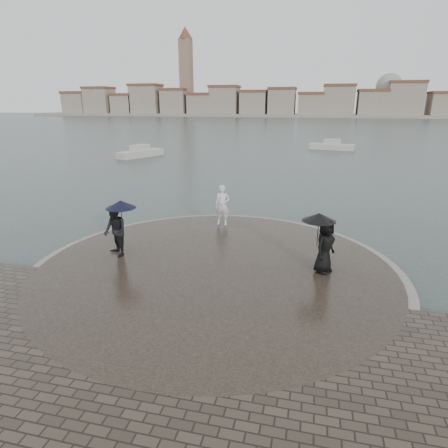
# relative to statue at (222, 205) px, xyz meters

# --- Properties ---
(ground) EXTENTS (400.00, 400.00, 0.00)m
(ground) POSITION_rel_statue_xyz_m (0.85, -8.01, -1.26)
(ground) COLOR #2B3835
(ground) RESTS_ON ground
(kerb_ring) EXTENTS (12.50, 12.50, 0.32)m
(kerb_ring) POSITION_rel_statue_xyz_m (0.85, -4.51, -1.10)
(kerb_ring) COLOR gray
(kerb_ring) RESTS_ON ground
(quay_tip) EXTENTS (11.90, 11.90, 0.36)m
(quay_tip) POSITION_rel_statue_xyz_m (0.85, -4.51, -1.08)
(quay_tip) COLOR #2D261E
(quay_tip) RESTS_ON ground
(statue) EXTENTS (0.69, 0.48, 1.81)m
(statue) POSITION_rel_statue_xyz_m (0.00, 0.00, 0.00)
(statue) COLOR silver
(statue) RESTS_ON quay_tip
(visitor_left) EXTENTS (1.37, 1.20, 2.04)m
(visitor_left) POSITION_rel_statue_xyz_m (-2.80, -4.39, 0.24)
(visitor_left) COLOR black
(visitor_left) RESTS_ON quay_tip
(visitor_right) EXTENTS (1.27, 1.18, 1.95)m
(visitor_right) POSITION_rel_statue_xyz_m (4.33, -4.08, 0.24)
(visitor_right) COLOR black
(visitor_right) RESTS_ON quay_tip
(far_skyline) EXTENTS (260.00, 20.00, 37.00)m
(far_skyline) POSITION_rel_statue_xyz_m (-5.44, 152.70, 4.35)
(far_skyline) COLOR gray
(far_skyline) RESTS_ON ground
(boats) EXTENTS (25.35, 16.04, 1.50)m
(boats) POSITION_rel_statue_xyz_m (-4.41, 28.36, -0.89)
(boats) COLOR #B9B3A6
(boats) RESTS_ON ground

